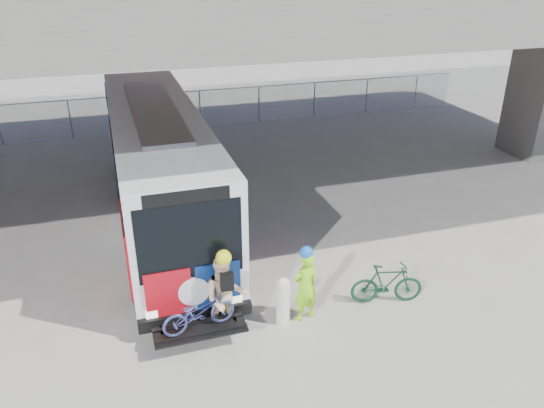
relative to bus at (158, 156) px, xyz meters
name	(u,v)px	position (x,y,z in m)	size (l,w,h in m)	color
ground	(243,245)	(2.00, -2.54, -2.11)	(160.00, 160.00, 0.00)	#9E9991
bus	(158,156)	(0.00, 0.00, 0.00)	(2.67, 12.97, 3.69)	silver
chainlink_fence	(179,100)	(2.00, 9.46, -0.69)	(30.00, 0.06, 30.00)	gray
bollard	(283,299)	(1.98, -6.33, -1.46)	(0.32, 0.32, 1.22)	white
cyclist_hivis	(305,285)	(2.52, -6.33, -1.17)	(0.73, 0.57, 1.94)	#92F119
cyclist_tan	(225,296)	(0.64, -6.33, -1.09)	(1.00, 0.80, 2.17)	beige
bike_parked	(387,284)	(4.64, -6.33, -1.58)	(0.50, 1.77, 1.06)	#133D26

